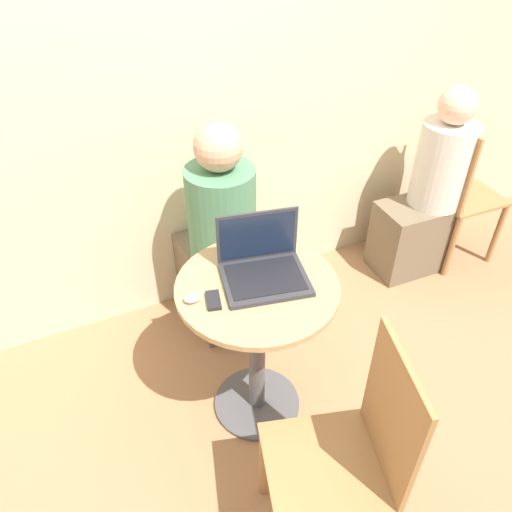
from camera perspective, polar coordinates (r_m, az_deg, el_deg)
name	(u,v)px	position (r m, az deg, el deg)	size (l,w,h in m)	color
ground_plane	(257,404)	(2.51, 0.11, -16.52)	(12.00, 12.00, 0.00)	#9E704C
back_wall	(172,75)	(2.43, -9.58, 19.68)	(7.00, 0.05, 2.60)	beige
round_table	(257,327)	(2.10, 0.13, -8.11)	(0.65, 0.65, 0.77)	#4C4C51
laptop	(263,266)	(1.95, 0.77, -1.11)	(0.37, 0.33, 0.24)	#2D2D33
cell_phone	(213,300)	(1.87, -4.89, -5.07)	(0.07, 0.11, 0.02)	black
computer_mouse	(192,298)	(1.87, -7.31, -4.79)	(0.06, 0.04, 0.04)	#B2B2B7
chair_empty	(348,459)	(1.82, 10.44, -21.82)	(0.49, 0.49, 0.96)	#9E7042
person_seated	(219,249)	(2.55, -4.26, 0.85)	(0.34, 0.51, 1.20)	brown
chair_background	(456,193)	(3.30, 21.89, 6.69)	(0.41, 0.41, 0.92)	#9E7042
person_background	(426,200)	(3.14, 18.89, 6.12)	(0.49, 0.32, 1.16)	brown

